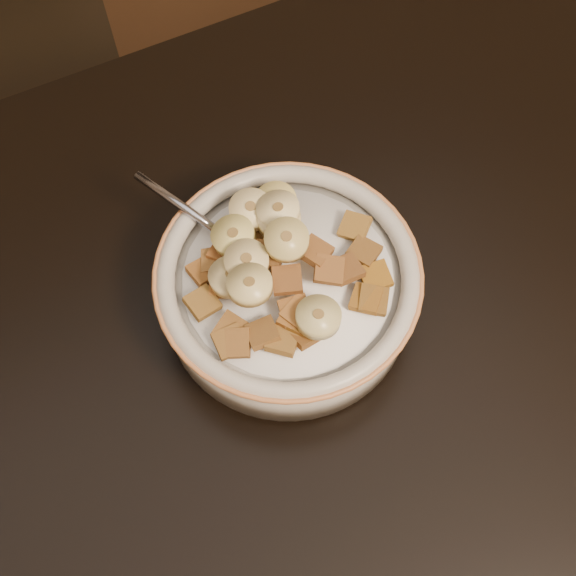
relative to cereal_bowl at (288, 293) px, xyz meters
name	(u,v)px	position (x,y,z in m)	size (l,w,h in m)	color
cereal_bowl	(288,293)	(0.00, 0.00, 0.00)	(0.18, 0.18, 0.04)	#BBB3A4
milk	(288,279)	(0.00, 0.00, 0.02)	(0.15, 0.15, 0.00)	white
spoon	(254,256)	(-0.01, 0.03, 0.03)	(0.03, 0.04, 0.01)	#9295A6
cereal_square_0	(346,269)	(0.04, -0.02, 0.04)	(0.02, 0.02, 0.01)	brown
cereal_square_1	(329,270)	(0.02, -0.01, 0.04)	(0.02, 0.02, 0.01)	brown
cereal_square_2	(263,333)	(-0.04, -0.03, 0.03)	(0.02, 0.02, 0.01)	brown
cereal_square_3	(260,211)	(0.01, 0.06, 0.03)	(0.02, 0.02, 0.01)	olive
cereal_square_4	(204,271)	(-0.05, 0.03, 0.03)	(0.02, 0.02, 0.01)	#995B25
cereal_square_5	(225,252)	(-0.03, 0.03, 0.03)	(0.02, 0.02, 0.01)	brown
cereal_square_6	(376,276)	(0.05, -0.03, 0.03)	(0.02, 0.02, 0.01)	#875B17
cereal_square_7	(300,313)	(-0.01, -0.03, 0.04)	(0.02, 0.02, 0.01)	#996223
cereal_square_8	(202,303)	(-0.06, 0.01, 0.03)	(0.02, 0.02, 0.01)	olive
cereal_square_9	(364,252)	(0.06, -0.01, 0.03)	(0.02, 0.02, 0.01)	brown
cereal_square_10	(236,342)	(-0.05, -0.03, 0.03)	(0.02, 0.02, 0.01)	brown
cereal_square_11	(216,261)	(-0.04, 0.03, 0.03)	(0.02, 0.02, 0.01)	#8F5C2D
cereal_square_12	(355,227)	(0.06, 0.01, 0.03)	(0.02, 0.02, 0.01)	brown
cereal_square_13	(283,340)	(-0.03, -0.04, 0.03)	(0.02, 0.02, 0.01)	brown
cereal_square_14	(268,254)	(-0.01, 0.01, 0.04)	(0.02, 0.02, 0.01)	brown
cereal_square_15	(366,299)	(0.04, -0.04, 0.03)	(0.02, 0.02, 0.01)	brown
cereal_square_16	(223,284)	(-0.04, 0.01, 0.03)	(0.02, 0.02, 0.01)	#96592B
cereal_square_17	(373,300)	(0.04, -0.04, 0.03)	(0.02, 0.02, 0.01)	brown
cereal_square_18	(287,280)	(-0.01, -0.01, 0.04)	(0.02, 0.02, 0.01)	brown
cereal_square_19	(315,252)	(0.02, 0.00, 0.04)	(0.02, 0.02, 0.01)	brown
cereal_square_20	(295,311)	(-0.01, -0.03, 0.04)	(0.02, 0.02, 0.01)	brown
cereal_square_21	(296,318)	(-0.01, -0.03, 0.03)	(0.02, 0.02, 0.01)	brown
cereal_square_22	(231,329)	(-0.05, -0.02, 0.03)	(0.02, 0.02, 0.01)	brown
cereal_square_23	(305,333)	(-0.01, -0.05, 0.03)	(0.02, 0.02, 0.01)	brown
cereal_square_24	(235,343)	(-0.06, -0.03, 0.03)	(0.02, 0.02, 0.01)	brown
cereal_square_25	(230,342)	(-0.06, -0.03, 0.03)	(0.02, 0.02, 0.01)	brown
cereal_square_26	(258,228)	(0.00, 0.04, 0.03)	(0.02, 0.02, 0.01)	brown
cereal_square_27	(306,323)	(-0.01, -0.04, 0.03)	(0.02, 0.02, 0.01)	brown
cereal_square_28	(232,243)	(-0.02, 0.04, 0.03)	(0.02, 0.02, 0.01)	brown
banana_slice_0	(247,261)	(-0.03, 0.01, 0.05)	(0.03, 0.03, 0.01)	#D1BC8D
banana_slice_1	(287,240)	(0.00, 0.01, 0.06)	(0.03, 0.03, 0.01)	tan
banana_slice_2	(251,210)	(0.00, 0.05, 0.05)	(0.03, 0.03, 0.01)	#F9D894
banana_slice_3	(318,317)	(0.00, -0.04, 0.04)	(0.03, 0.03, 0.01)	#CEBF73
banana_slice_4	(233,236)	(-0.02, 0.04, 0.05)	(0.03, 0.03, 0.01)	#F6E284
banana_slice_5	(250,285)	(-0.03, -0.01, 0.05)	(0.03, 0.03, 0.01)	#E1CA86
banana_slice_6	(279,221)	(0.01, 0.03, 0.05)	(0.03, 0.03, 0.01)	#DBC180
banana_slice_7	(276,203)	(0.01, 0.05, 0.04)	(0.03, 0.03, 0.01)	#FFE57C
banana_slice_8	(278,211)	(0.01, 0.04, 0.05)	(0.03, 0.03, 0.01)	#FEEDA2
banana_slice_9	(231,277)	(-0.04, 0.01, 0.04)	(0.03, 0.03, 0.01)	#CAB985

